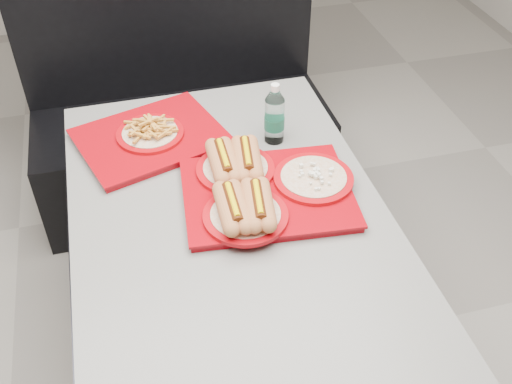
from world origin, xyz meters
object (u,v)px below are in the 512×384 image
object	(u,v)px
water_bottle	(274,117)
tray_far	(150,135)
booth_bench	(180,114)
diner_table	(233,258)
tray_near	(260,188)

from	to	relation	value
water_bottle	tray_far	bearing A→B (deg)	166.65
booth_bench	diner_table	bearing A→B (deg)	-90.00
booth_bench	tray_far	bearing A→B (deg)	-104.64
diner_table	booth_bench	size ratio (longest dim) A/B	1.05
diner_table	tray_far	xyz separation A→B (m)	(-0.17, 0.43, 0.19)
booth_bench	water_bottle	xyz separation A→B (m)	(0.22, -0.76, 0.44)
diner_table	tray_near	bearing A→B (deg)	31.68
diner_table	booth_bench	bearing A→B (deg)	90.00
tray_near	diner_table	bearing A→B (deg)	-148.32
diner_table	tray_near	distance (m)	0.24
booth_bench	tray_near	xyz separation A→B (m)	(0.10, -1.03, 0.39)
tray_far	diner_table	bearing A→B (deg)	-67.82
tray_far	tray_near	bearing A→B (deg)	-52.69
booth_bench	water_bottle	distance (m)	0.91
tray_far	water_bottle	xyz separation A→B (m)	(0.40, -0.09, 0.07)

